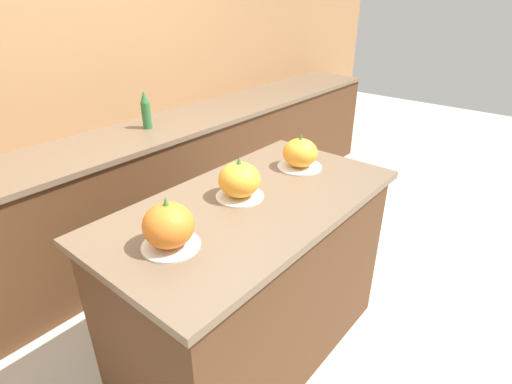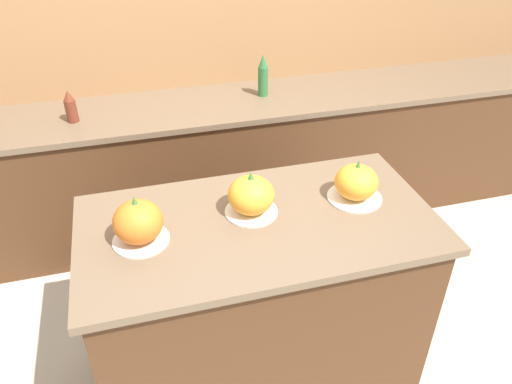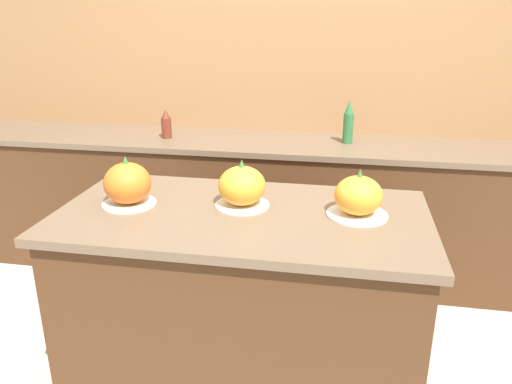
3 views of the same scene
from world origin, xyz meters
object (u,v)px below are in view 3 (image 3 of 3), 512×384
Objects in this scene: pumpkin_cake_center at (242,187)px; bottle_short at (166,124)px; pumpkin_cake_left at (127,184)px; bottle_tall at (348,123)px; pumpkin_cake_right at (358,197)px.

bottle_short is (-0.74, 1.16, -0.02)m from pumpkin_cake_center.
pumpkin_cake_left is 1.56m from bottle_tall.
pumpkin_cake_right is 0.89× the size of bottle_tall.
pumpkin_cake_center is at bearing 8.44° from pumpkin_cake_left.
bottle_short is (-0.29, 1.23, -0.03)m from pumpkin_cake_left.
pumpkin_cake_center is 1.19× the size of bottle_short.
bottle_short is at bearing -176.32° from bottle_tall.
pumpkin_cake_left is 0.91m from pumpkin_cake_right.
bottle_tall is at bearing 71.79° from pumpkin_cake_center.
pumpkin_cake_center is 1.30m from bottle_tall.
pumpkin_cake_left is 1.18× the size of bottle_short.
pumpkin_cake_right is 1.68m from bottle_short.
pumpkin_cake_center is at bearing -57.44° from bottle_short.
pumpkin_cake_left is 0.93× the size of pumpkin_cake_right.
pumpkin_cake_center is 0.46m from pumpkin_cake_right.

